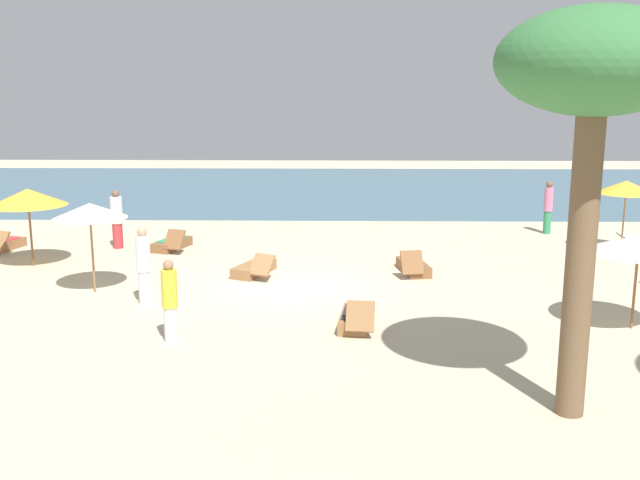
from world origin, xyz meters
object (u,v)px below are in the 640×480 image
umbrella_4 (626,187)px  lounger_4 (356,319)px  lounger_2 (172,244)px  lounger_3 (2,245)px  person_0 (548,207)px  palm_1 (594,75)px  surfboard (631,237)px  person_3 (144,265)px  umbrella_0 (90,211)px  lounger_1 (413,267)px  lounger_0 (255,268)px  umbrella_3 (639,244)px  umbrella_2 (28,197)px  person_2 (117,219)px  person_4 (170,301)px

umbrella_4 → lounger_4: 11.03m
lounger_2 → lounger_3: bearing=-177.2°
person_0 → palm_1: size_ratio=0.29×
surfboard → person_3: bearing=-151.7°
umbrella_0 → lounger_1: 8.48m
umbrella_4 → lounger_3: size_ratio=1.23×
lounger_0 → lounger_2: (-2.86, 2.99, 0.01)m
person_3 → umbrella_3: bearing=-8.0°
umbrella_2 → surfboard: size_ratio=1.09×
umbrella_2 → lounger_0: size_ratio=1.22×
lounger_2 → lounger_1: bearing=-20.9°
umbrella_4 → person_2: 15.44m
lounger_4 → person_0: size_ratio=0.95×
umbrella_0 → person_4: bearing=-52.9°
person_4 → palm_1: size_ratio=0.27×
umbrella_3 → umbrella_4: 7.51m
umbrella_0 → lounger_2: umbrella_0 is taller
person_4 → surfboard: size_ratio=0.83×
umbrella_0 → lounger_0: bearing=24.9°
lounger_3 → person_2: person_2 is taller
person_4 → umbrella_4: bearing=34.2°
umbrella_4 → lounger_1: size_ratio=1.28×
lounger_1 → person_3: bearing=-155.4°
lounger_0 → lounger_2: lounger_2 is taller
umbrella_4 → lounger_0: (-10.82, -2.87, -1.82)m
person_4 → person_2: bearing=112.5°
umbrella_4 → palm_1: (-5.00, -11.22, 3.19)m
umbrella_2 → umbrella_3: 15.55m
lounger_0 → person_0: bearing=31.0°
umbrella_3 → lounger_3: umbrella_3 is taller
umbrella_3 → palm_1: palm_1 is taller
person_4 → lounger_0: bearing=78.0°
lounger_2 → person_2: (-1.71, 0.15, 0.74)m
lounger_0 → lounger_3: lounger_3 is taller
umbrella_4 → palm_1: bearing=-114.0°
umbrella_0 → person_3: bearing=-33.3°
umbrella_4 → surfboard: (1.12, 2.05, -1.95)m
person_4 → palm_1: (6.93, -3.11, 4.32)m
umbrella_4 → person_4: size_ratio=1.30×
person_2 → person_3: bearing=-68.5°
lounger_1 → umbrella_0: bearing=-166.0°
person_2 → person_0: bearing=10.1°
lounger_3 → person_4: 10.59m
person_3 → person_4: bearing=-65.4°
umbrella_4 → lounger_3: bearing=-179.6°
umbrella_0 → lounger_1: size_ratio=1.30×
person_3 → lounger_2: bearing=96.0°
lounger_3 → umbrella_2: bearing=-47.8°
person_2 → palm_1: palm_1 is taller
lounger_1 → lounger_3: bearing=168.6°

